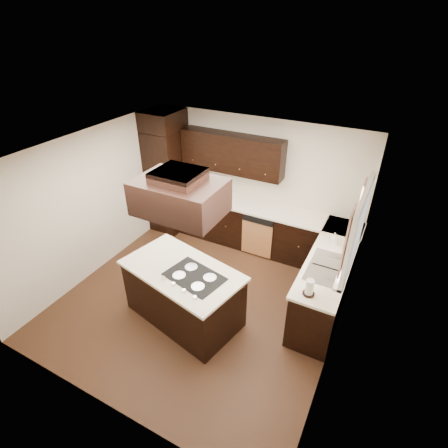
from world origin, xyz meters
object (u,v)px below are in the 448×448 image
Objects in this scene: oven_column at (168,181)px; island at (184,294)px; range_hood at (180,197)px; spice_rack at (208,190)px.

island is (1.74, -2.15, -0.62)m from oven_column.
island is at bearing -51.05° from oven_column.
range_hood is 3.04× the size of spice_rack.
spice_rack reaches higher than island.
oven_column is 0.94m from spice_rack.
spice_rack is at bearing 112.52° from range_hood.
island is 1.73m from range_hood.
oven_column reaches higher than spice_rack.
range_hood is at bearing -50.26° from oven_column.
spice_rack is (-0.80, 2.15, 0.62)m from island.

